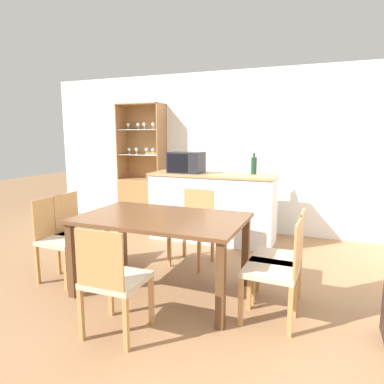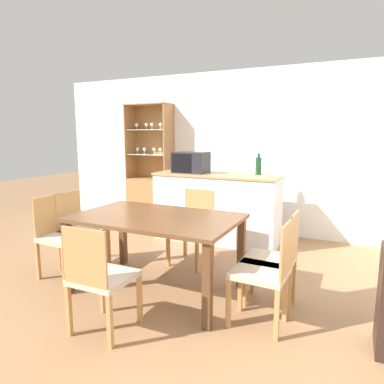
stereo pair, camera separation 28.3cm
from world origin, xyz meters
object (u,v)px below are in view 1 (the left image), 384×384
dining_chair_side_right_far (281,257)px  microwave (186,162)px  display_cabinet (143,190)px  dining_chair_head_near (113,280)px  wine_bottle (254,165)px  dining_chair_side_left_far (79,231)px  dining_chair_side_left_near (61,239)px  dining_table (162,226)px  dining_chair_side_right_near (277,269)px  dining_chair_head_far (193,227)px

dining_chair_side_right_far → microwave: 2.40m
display_cabinet → microwave: (1.05, -0.53, 0.56)m
dining_chair_head_near → wine_bottle: 2.93m
dining_chair_side_left_far → microwave: microwave is taller
dining_chair_side_right_far → dining_chair_side_left_near: bearing=98.0°
dining_table → dining_chair_side_right_near: (1.14, -0.15, -0.22)m
dining_chair_head_far → dining_chair_head_near: bearing=94.2°
display_cabinet → wine_bottle: 2.12m
display_cabinet → dining_chair_side_right_far: bearing=-38.9°
dining_chair_head_far → display_cabinet: bearing=-39.5°
dining_chair_side_right_far → dining_chair_head_far: bearing=59.5°
dining_chair_side_right_far → wine_bottle: 2.05m
dining_chair_side_right_far → dining_chair_side_left_far: bearing=90.6°
microwave → dining_chair_side_left_near: bearing=-108.8°
display_cabinet → dining_table: display_cabinet is taller
dining_chair_side_left_far → wine_bottle: (1.63, 1.83, 0.67)m
microwave → dining_chair_head_far: bearing=-62.9°
dining_chair_head_near → dining_table: bearing=89.0°
dining_chair_head_near → dining_chair_side_right_far: size_ratio=1.00×
dining_chair_side_left_far → dining_chair_head_near: size_ratio=1.00×
dining_chair_head_far → microwave: size_ratio=1.79×
dining_chair_side_left_near → dining_chair_side_right_near: size_ratio=1.00×
display_cabinet → microwave: size_ratio=4.18×
dining_chair_side_right_near → dining_chair_side_right_far: size_ratio=1.00×
display_cabinet → dining_chair_head_far: (1.54, -1.48, -0.13)m
wine_bottle → dining_chair_head_near: bearing=-99.9°
display_cabinet → dining_chair_side_left_far: size_ratio=2.33×
display_cabinet → dining_chair_head_near: bearing=-63.9°
display_cabinet → dining_chair_head_near: display_cabinet is taller
dining_chair_side_right_near → dining_chair_side_right_far: bearing=2.3°
wine_bottle → dining_table: bearing=-103.9°
dining_chair_side_left_near → wine_bottle: bearing=144.4°
dining_chair_side_right_far → display_cabinet: bearing=51.6°
dining_chair_side_left_far → dining_chair_side_right_near: same height
dining_chair_head_near → display_cabinet: bearing=115.0°
dining_chair_head_far → dining_chair_head_near: 1.66m
dining_chair_head_near → wine_bottle: size_ratio=2.93×
dining_chair_side_left_near → dining_chair_side_left_far: same height
wine_bottle → microwave: bearing=-168.4°
dining_table → dining_chair_head_near: 0.86m
display_cabinet → dining_chair_side_left_near: (0.40, -2.45, -0.13)m
dining_chair_side_right_near → display_cabinet: bearing=49.6°
display_cabinet → microwave: display_cabinet is taller
dining_chair_side_right_far → microwave: (-1.62, 1.63, 0.69)m
dining_chair_head_far → wine_bottle: 1.41m
display_cabinet → wine_bottle: bearing=-9.3°
display_cabinet → dining_chair_side_left_far: (0.40, -2.16, -0.13)m
dining_table → dining_chair_head_far: 0.86m
dining_table → dining_chair_head_far: dining_chair_head_far is taller
dining_chair_side_left_near → dining_chair_side_right_far: (2.27, 0.30, 0.00)m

